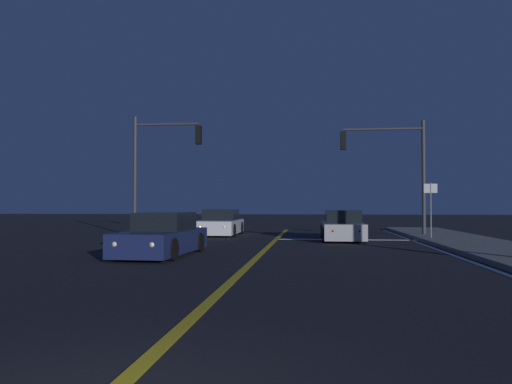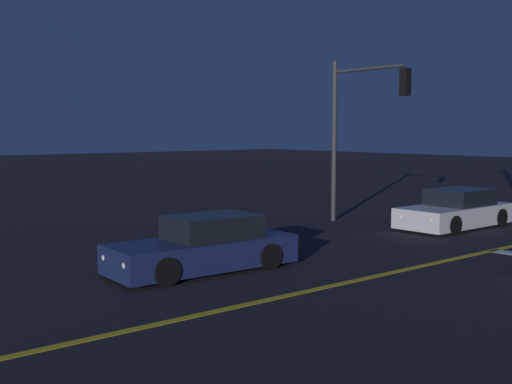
% 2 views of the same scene
% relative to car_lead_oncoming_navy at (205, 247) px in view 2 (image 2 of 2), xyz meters
% --- Properties ---
extents(lane_line_center, '(0.20, 35.91, 0.01)m').
position_rel_car_lead_oncoming_navy_xyz_m(lane_line_center, '(3.01, -1.28, -0.58)').
color(lane_line_center, gold).
rests_on(lane_line_center, ground).
extents(car_lead_oncoming_navy, '(1.95, 4.69, 1.34)m').
position_rel_car_lead_oncoming_navy_xyz_m(car_lead_oncoming_navy, '(0.00, 0.00, 0.00)').
color(car_lead_oncoming_navy, navy).
rests_on(car_lead_oncoming_navy, ground).
extents(car_mid_block_white, '(2.03, 4.70, 1.34)m').
position_rel_car_lead_oncoming_navy_xyz_m(car_mid_block_white, '(-0.15, 10.77, 0.00)').
color(car_mid_block_white, silver).
rests_on(car_mid_block_white, ground).
extents(traffic_signal_far_left, '(3.42, 0.28, 5.93)m').
position_rel_car_lead_oncoming_navy_xyz_m(traffic_signal_far_left, '(-2.88, 8.68, 3.34)').
color(traffic_signal_far_left, '#38383D').
rests_on(traffic_signal_far_left, ground).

